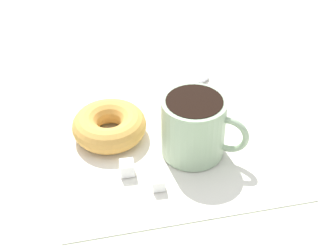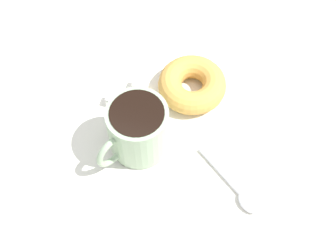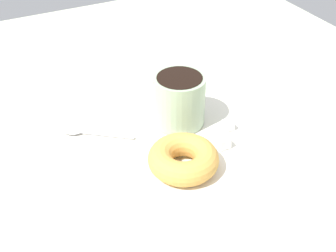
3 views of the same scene
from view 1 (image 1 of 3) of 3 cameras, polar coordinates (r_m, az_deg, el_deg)
name	(u,v)px [view 1 (image 1 of 3)]	position (r cm, az deg, el deg)	size (l,w,h in cm)	color
ground_plane	(178,129)	(72.83, 1.17, -0.39)	(120.00, 120.00, 2.00)	beige
napkin	(168,137)	(69.58, 0.00, -1.37)	(32.45, 32.45, 0.30)	white
coffee_cup	(195,126)	(64.24, 3.28, -0.01)	(8.88, 11.48, 8.84)	#9EB793
donut	(109,125)	(69.01, -7.16, 0.06)	(10.89, 10.89, 3.78)	gold
spoon	(197,82)	(80.36, 3.59, 5.33)	(10.96, 8.74, 0.90)	silver
sugar_cube	(127,168)	(63.43, -5.02, -5.11)	(1.92, 1.92, 1.92)	white
sugar_cube_extra	(158,183)	(61.38, -1.19, -6.99)	(1.66, 1.66, 1.66)	white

